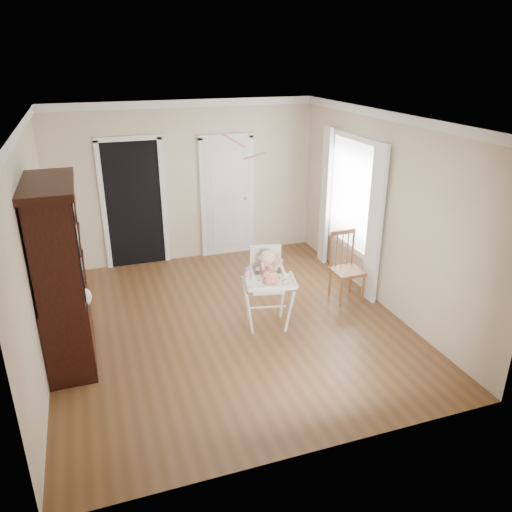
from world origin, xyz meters
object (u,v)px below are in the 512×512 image
object	(u,v)px
china_cabinet	(62,276)
cake	(271,278)
sippy_cup	(247,273)
high_chair	(267,279)
dining_chair	(346,269)

from	to	relation	value
china_cabinet	cake	bearing A→B (deg)	-6.56
cake	sippy_cup	distance (m)	0.31
sippy_cup	high_chair	bearing A→B (deg)	12.85
high_chair	cake	distance (m)	0.29
cake	sippy_cup	world-z (taller)	sippy_cup
high_chair	dining_chair	size ratio (longest dim) A/B	1.08
china_cabinet	dining_chair	bearing A→B (deg)	5.16
high_chair	dining_chair	world-z (taller)	high_chair
high_chair	cake	size ratio (longest dim) A/B	4.74
dining_chair	cake	bearing A→B (deg)	-156.72
cake	china_cabinet	xyz separation A→B (m)	(-2.40, 0.28, 0.26)
china_cabinet	dining_chair	size ratio (longest dim) A/B	2.12
cake	high_chair	bearing A→B (deg)	78.70
china_cabinet	dining_chair	distance (m)	3.88
sippy_cup	dining_chair	distance (m)	1.75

